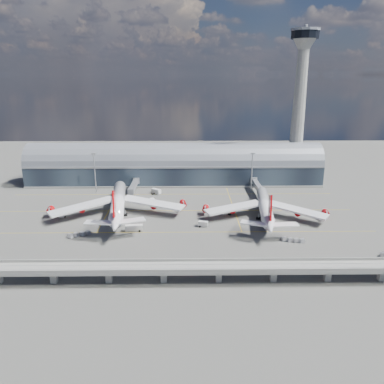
{
  "coord_description": "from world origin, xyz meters",
  "views": [
    {
      "loc": [
        8.64,
        -175.94,
        72.39
      ],
      "look_at": [
        11.16,
        10.0,
        14.0
      ],
      "focal_mm": 35.0,
      "sensor_mm": 36.0,
      "label": 1
    }
  ],
  "objects_px": {
    "floodlight_mast_right": "(252,171)",
    "airliner_right": "(265,208)",
    "service_truck_0": "(64,213)",
    "service_truck_1": "(203,224)",
    "cargo_train_1": "(293,240)",
    "control_tower": "(299,107)",
    "service_truck_2": "(134,228)",
    "airliner_left": "(118,203)",
    "service_truck_4": "(153,201)",
    "service_truck_5": "(156,191)",
    "service_truck_3": "(227,212)",
    "floodlight_mast_left": "(95,172)",
    "cargo_train_0": "(79,234)"
  },
  "relations": [
    {
      "from": "floodlight_mast_left",
      "to": "cargo_train_0",
      "type": "xyz_separation_m",
      "value": [
        7.8,
        -69.06,
        -12.7
      ]
    },
    {
      "from": "floodlight_mast_right",
      "to": "service_truck_2",
      "type": "relative_size",
      "value": 2.97
    },
    {
      "from": "airliner_left",
      "to": "service_truck_1",
      "type": "xyz_separation_m",
      "value": [
        45.0,
        -16.56,
        -5.42
      ]
    },
    {
      "from": "control_tower",
      "to": "service_truck_1",
      "type": "xyz_separation_m",
      "value": [
        -68.48,
        -86.09,
        -50.25
      ]
    },
    {
      "from": "service_truck_1",
      "to": "service_truck_4",
      "type": "relative_size",
      "value": 0.91
    },
    {
      "from": "airliner_left",
      "to": "floodlight_mast_left",
      "type": "bearing_deg",
      "value": 109.69
    },
    {
      "from": "service_truck_1",
      "to": "airliner_left",
      "type": "bearing_deg",
      "value": 83.32
    },
    {
      "from": "floodlight_mast_left",
      "to": "service_truck_0",
      "type": "height_order",
      "value": "floodlight_mast_left"
    },
    {
      "from": "floodlight_mast_right",
      "to": "airliner_left",
      "type": "bearing_deg",
      "value": -152.11
    },
    {
      "from": "control_tower",
      "to": "service_truck_5",
      "type": "xyz_separation_m",
      "value": [
        -96.07,
        -31.78,
        -50.04
      ]
    },
    {
      "from": "service_truck_2",
      "to": "cargo_train_1",
      "type": "distance_m",
      "value": 74.98
    },
    {
      "from": "control_tower",
      "to": "airliner_left",
      "type": "xyz_separation_m",
      "value": [
        -113.48,
        -69.53,
        -44.83
      ]
    },
    {
      "from": "cargo_train_0",
      "to": "cargo_train_1",
      "type": "xyz_separation_m",
      "value": [
        98.75,
        -7.57,
        -0.04
      ]
    },
    {
      "from": "control_tower",
      "to": "cargo_train_0",
      "type": "distance_m",
      "value": 167.84
    },
    {
      "from": "airliner_right",
      "to": "cargo_train_0",
      "type": "bearing_deg",
      "value": -159.08
    },
    {
      "from": "airliner_left",
      "to": "service_truck_4",
      "type": "xyz_separation_m",
      "value": [
        16.88,
        18.36,
        -5.31
      ]
    },
    {
      "from": "floodlight_mast_left",
      "to": "cargo_train_0",
      "type": "relative_size",
      "value": 2.49
    },
    {
      "from": "floodlight_mast_right",
      "to": "airliner_left",
      "type": "height_order",
      "value": "floodlight_mast_right"
    },
    {
      "from": "service_truck_5",
      "to": "cargo_train_1",
      "type": "distance_m",
      "value": 99.4
    },
    {
      "from": "service_truck_3",
      "to": "service_truck_5",
      "type": "height_order",
      "value": "service_truck_5"
    },
    {
      "from": "floodlight_mast_right",
      "to": "airliner_left",
      "type": "relative_size",
      "value": 0.33
    },
    {
      "from": "service_truck_1",
      "to": "service_truck_0",
      "type": "bearing_deg",
      "value": 91.67
    },
    {
      "from": "floodlight_mast_right",
      "to": "airliner_right",
      "type": "bearing_deg",
      "value": -90.63
    },
    {
      "from": "service_truck_1",
      "to": "cargo_train_1",
      "type": "distance_m",
      "value": 44.11
    },
    {
      "from": "service_truck_5",
      "to": "service_truck_1",
      "type": "bearing_deg",
      "value": -113.26
    },
    {
      "from": "airliner_left",
      "to": "cargo_train_0",
      "type": "bearing_deg",
      "value": -124.2
    },
    {
      "from": "airliner_right",
      "to": "service_truck_5",
      "type": "height_order",
      "value": "airliner_right"
    },
    {
      "from": "airliner_right",
      "to": "service_truck_1",
      "type": "distance_m",
      "value": 35.08
    },
    {
      "from": "service_truck_4",
      "to": "cargo_train_1",
      "type": "bearing_deg",
      "value": -60.44
    },
    {
      "from": "floodlight_mast_right",
      "to": "airliner_right",
      "type": "distance_m",
      "value": 47.57
    },
    {
      "from": "service_truck_5",
      "to": "service_truck_0",
      "type": "bearing_deg",
      "value": 169.64
    },
    {
      "from": "service_truck_5",
      "to": "airliner_left",
      "type": "bearing_deg",
      "value": -164.95
    },
    {
      "from": "control_tower",
      "to": "service_truck_2",
      "type": "bearing_deg",
      "value": -138.28
    },
    {
      "from": "service_truck_1",
      "to": "service_truck_4",
      "type": "height_order",
      "value": "service_truck_4"
    },
    {
      "from": "floodlight_mast_right",
      "to": "control_tower",
      "type": "bearing_deg",
      "value": 38.66
    },
    {
      "from": "service_truck_0",
      "to": "service_truck_1",
      "type": "bearing_deg",
      "value": -9.61
    },
    {
      "from": "floodlight_mast_right",
      "to": "airliner_left",
      "type": "distance_m",
      "value": 89.05
    },
    {
      "from": "service_truck_0",
      "to": "service_truck_1",
      "type": "height_order",
      "value": "service_truck_0"
    },
    {
      "from": "floodlight_mast_left",
      "to": "service_truck_4",
      "type": "xyz_separation_m",
      "value": [
        38.4,
        -23.16,
        -12.13
      ]
    },
    {
      "from": "cargo_train_1",
      "to": "control_tower",
      "type": "bearing_deg",
      "value": -28.54
    },
    {
      "from": "floodlight_mast_left",
      "to": "cargo_train_1",
      "type": "distance_m",
      "value": 131.86
    },
    {
      "from": "airliner_right",
      "to": "service_truck_1",
      "type": "xyz_separation_m",
      "value": [
        -32.96,
        -11.19,
        -4.32
      ]
    },
    {
      "from": "control_tower",
      "to": "service_truck_4",
      "type": "relative_size",
      "value": 18.29
    },
    {
      "from": "service_truck_5",
      "to": "service_truck_2",
      "type": "bearing_deg",
      "value": -146.09
    },
    {
      "from": "airliner_right",
      "to": "service_truck_4",
      "type": "bearing_deg",
      "value": 166.1
    },
    {
      "from": "floodlight_mast_right",
      "to": "cargo_train_0",
      "type": "xyz_separation_m",
      "value": [
        -92.2,
        -69.06,
        -12.7
      ]
    },
    {
      "from": "airliner_right",
      "to": "service_truck_0",
      "type": "relative_size",
      "value": 8.51
    },
    {
      "from": "service_truck_1",
      "to": "service_truck_2",
      "type": "height_order",
      "value": "service_truck_2"
    },
    {
      "from": "service_truck_4",
      "to": "cargo_train_1",
      "type": "relative_size",
      "value": 0.54
    },
    {
      "from": "floodlight_mast_left",
      "to": "airliner_right",
      "type": "distance_m",
      "value": 110.27
    }
  ]
}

